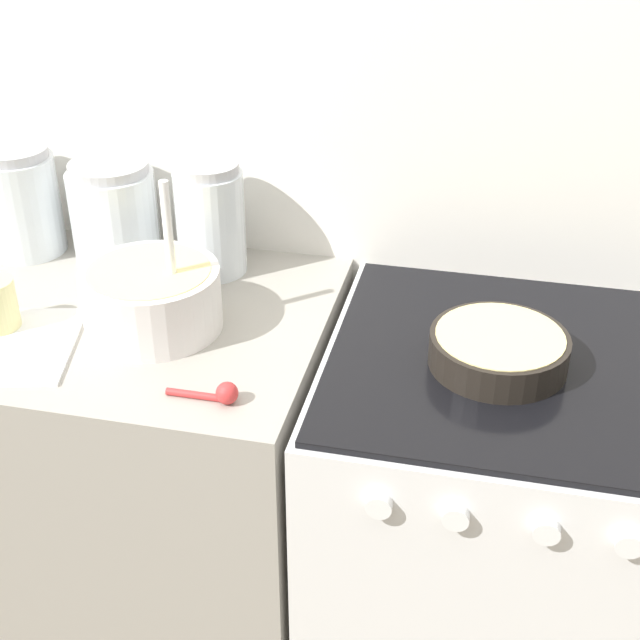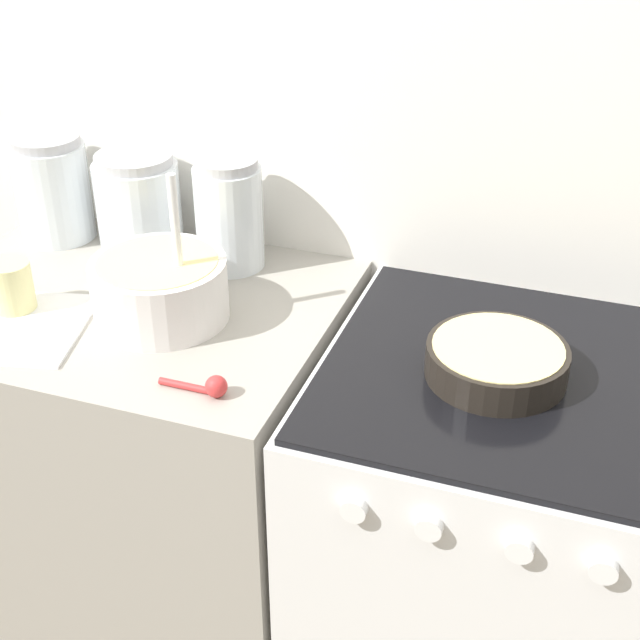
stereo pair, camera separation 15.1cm
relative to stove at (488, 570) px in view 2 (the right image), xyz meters
The scene contains 11 objects.
wall_back 0.88m from the stove, 135.37° to the left, with size 4.57×0.05×2.40m.
countertop_cabinet 0.73m from the stove, behind, with size 0.78×0.61×0.91m.
stove is the anchor object (origin of this frame).
mixing_bowl 0.82m from the stove, behind, with size 0.24×0.24×0.28m.
baking_pan 0.49m from the stove, 144.01° to the right, with size 0.23×0.23×0.06m.
storage_jar_left 1.16m from the stove, 168.66° to the left, with size 0.16×0.16×0.22m.
storage_jar_middle 0.99m from the stove, 165.91° to the left, with size 0.17×0.17×0.21m.
storage_jar_right 0.84m from the stove, 161.46° to the left, with size 0.13×0.13×0.22m.
tin_can 1.04m from the stove, behind, with size 0.08×0.08×0.10m.
recipe_page 0.97m from the stove, 169.94° to the right, with size 0.25×0.29×0.01m.
measuring_spoon 0.69m from the stove, 153.55° to the right, with size 0.12×0.04×0.04m.
Camera 2 is at (0.44, -0.94, 1.74)m, focal length 50.00 mm.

